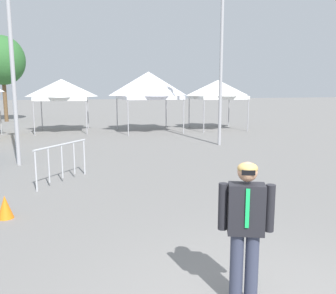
% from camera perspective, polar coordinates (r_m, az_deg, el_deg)
% --- Properties ---
extents(canopy_tent_left_of_center, '(3.05, 3.05, 3.01)m').
position_cam_1_polar(canopy_tent_left_of_center, '(21.98, -16.22, 8.57)').
color(canopy_tent_left_of_center, '#9E9EA3').
rests_on(canopy_tent_left_of_center, ground).
extents(canopy_tent_behind_right, '(3.55, 3.55, 3.43)m').
position_cam_1_polar(canopy_tent_behind_right, '(21.39, -3.04, 9.56)').
color(canopy_tent_behind_right, '#9E9EA3').
rests_on(canopy_tent_behind_right, ground).
extents(canopy_tent_far_left, '(2.90, 2.90, 2.98)m').
position_cam_1_polar(canopy_tent_far_left, '(22.56, 7.76, 8.86)').
color(canopy_tent_far_left, '#9E9EA3').
rests_on(canopy_tent_far_left, ground).
extents(person_foreground, '(0.62, 0.37, 1.78)m').
position_cam_1_polar(person_foreground, '(4.49, 11.99, -11.66)').
color(person_foreground, '#33384C').
rests_on(person_foreground, ground).
extents(light_pole_near_lift, '(0.36, 0.36, 9.26)m').
position_cam_1_polar(light_pole_near_lift, '(13.30, -23.64, 19.88)').
color(light_pole_near_lift, '#9E9EA3').
rests_on(light_pole_near_lift, ground).
extents(light_pole_opposite_side, '(0.36, 0.36, 8.03)m').
position_cam_1_polar(light_pole_opposite_side, '(16.61, 8.35, 16.12)').
color(light_pole_opposite_side, '#9E9EA3').
rests_on(light_pole_opposite_side, ground).
extents(tree_behind_tents_center, '(3.22, 3.22, 6.24)m').
position_cam_1_polar(tree_behind_tents_center, '(29.87, -24.40, 12.17)').
color(tree_behind_tents_center, brown).
rests_on(tree_behind_tents_center, ground).
extents(crowd_barrier_near_person, '(1.32, 1.69, 1.08)m').
position_cam_1_polar(crowd_barrier_near_person, '(10.45, -16.20, -1.26)').
color(crowd_barrier_near_person, '#B7BABF').
rests_on(crowd_barrier_near_person, ground).
extents(traffic_cone_lot_center, '(0.32, 0.32, 0.47)m').
position_cam_1_polar(traffic_cone_lot_center, '(8.14, -24.03, -8.53)').
color(traffic_cone_lot_center, orange).
rests_on(traffic_cone_lot_center, ground).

